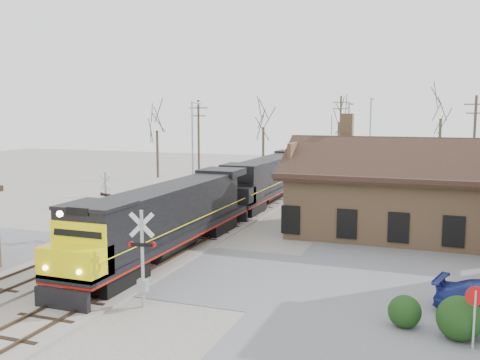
# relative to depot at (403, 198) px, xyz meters

# --- Properties ---
(ground) EXTENTS (140.00, 140.00, 0.00)m
(ground) POSITION_rel_depot_xyz_m (-11.99, -12.00, -2.41)
(ground) COLOR #A19C92
(ground) RESTS_ON ground
(road) EXTENTS (60.00, 9.00, 0.03)m
(road) POSITION_rel_depot_xyz_m (-11.99, -12.00, -2.39)
(road) COLOR slate
(road) RESTS_ON ground
(track_main) EXTENTS (3.40, 90.00, 0.24)m
(track_main) POSITION_rel_depot_xyz_m (-11.99, 3.00, -2.34)
(track_main) COLOR #A19C92
(track_main) RESTS_ON ground
(track_siding) EXTENTS (3.40, 90.00, 0.24)m
(track_siding) POSITION_rel_depot_xyz_m (-16.49, 3.00, -2.34)
(track_siding) COLOR #A19C92
(track_siding) RESTS_ON ground
(depot) EXTENTS (15.20, 9.31, 7.90)m
(depot) POSITION_rel_depot_xyz_m (0.00, 0.00, 0.00)
(depot) COLOR #A07752
(depot) RESTS_ON ground
(locomotive_lead) EXTENTS (2.76, 18.46, 4.09)m
(locomotive_lead) POSITION_rel_depot_xyz_m (-11.99, -10.37, -0.26)
(locomotive_lead) COLOR black
(locomotive_lead) RESTS_ON ground
(locomotive_trailing) EXTENTS (2.76, 18.46, 3.88)m
(locomotive_trailing) POSITION_rel_depot_xyz_m (-11.99, 8.37, -0.26)
(locomotive_trailing) COLOR black
(locomotive_trailing) RESTS_ON ground
(crossbuck_near) EXTENTS (1.14, 0.36, 4.07)m
(crossbuck_near) POSITION_rel_depot_xyz_m (-9.23, -17.35, -0.50)
(crossbuck_near) COLOR #A5A8AD
(crossbuck_near) RESTS_ON ground
(crossbuck_far) EXTENTS (1.14, 0.52, 4.19)m
(crossbuck_far) POSITION_rel_depot_xyz_m (-17.92, -7.14, -0.45)
(crossbuck_far) COLOR #A5A8AD
(crossbuck_far) RESTS_ON ground
(do_not_enter_sign) EXTENTS (0.66, 0.18, 2.25)m
(do_not_enter_sign) POSITION_rel_depot_xyz_m (3.34, -17.07, -0.84)
(do_not_enter_sign) COLOR #A5A8AD
(do_not_enter_sign) RESTS_ON ground
(hedge_a) EXTENTS (1.23, 1.23, 1.23)m
(hedge_a) POSITION_rel_depot_xyz_m (1.04, -15.84, -1.79)
(hedge_a) COLOR black
(hedge_a) RESTS_ON ground
(hedge_b) EXTENTS (1.59, 1.59, 1.59)m
(hedge_b) POSITION_rel_depot_xyz_m (2.92, -16.34, -1.61)
(hedge_b) COLOR black
(hedge_b) RESTS_ON ground
(streetlight_a) EXTENTS (0.25, 2.04, 8.93)m
(streetlight_a) POSITION_rel_depot_xyz_m (-18.91, 8.15, 2.60)
(streetlight_a) COLOR #A5A8AD
(streetlight_a) RESTS_ON ground
(streetlight_b) EXTENTS (0.25, 2.04, 8.89)m
(streetlight_b) POSITION_rel_depot_xyz_m (-5.34, 10.97, 2.57)
(streetlight_b) COLOR #A5A8AD
(streetlight_b) RESTS_ON ground
(streetlight_c) EXTENTS (0.25, 2.04, 9.49)m
(streetlight_c) POSITION_rel_depot_xyz_m (-4.57, 20.38, 2.88)
(streetlight_c) COLOR #A5A8AD
(streetlight_c) RESTS_ON ground
(utility_pole_a) EXTENTS (2.00, 0.24, 9.20)m
(utility_pole_a) POSITION_rel_depot_xyz_m (-20.93, 13.76, 2.41)
(utility_pole_a) COLOR #382D23
(utility_pole_a) RESTS_ON ground
(utility_pole_b) EXTENTS (2.00, 0.24, 9.97)m
(utility_pole_b) POSITION_rel_depot_xyz_m (-9.44, 30.95, 2.80)
(utility_pole_b) COLOR #382D23
(utility_pole_b) RESTS_ON ground
(utility_pole_c) EXTENTS (2.00, 0.24, 9.49)m
(utility_pole_c) POSITION_rel_depot_xyz_m (5.07, 16.89, 2.56)
(utility_pole_c) COLOR #382D23
(utility_pole_c) RESTS_ON ground
(tree_a) EXTENTS (3.83, 3.83, 9.38)m
(tree_a) POSITION_rel_depot_xyz_m (-30.13, 21.71, 4.26)
(tree_a) COLOR #382D23
(tree_a) RESTS_ON ground
(tree_b) EXTENTS (4.13, 4.13, 10.11)m
(tree_b) POSITION_rel_depot_xyz_m (-17.67, 25.21, 4.79)
(tree_b) COLOR #382D23
(tree_b) RESTS_ON ground
(tree_c) EXTENTS (4.42, 4.42, 10.82)m
(tree_c) POSITION_rel_depot_xyz_m (-10.59, 36.37, 5.30)
(tree_c) COLOR #382D23
(tree_c) RESTS_ON ground
(tree_d) EXTENTS (4.81, 4.81, 11.78)m
(tree_d) POSITION_rel_depot_xyz_m (2.21, 30.88, 5.99)
(tree_d) COLOR #382D23
(tree_d) RESTS_ON ground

